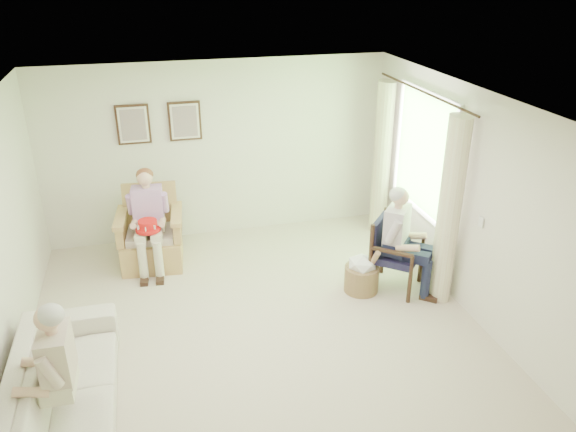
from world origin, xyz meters
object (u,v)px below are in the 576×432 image
object	(u,v)px
sofa	(64,387)
person_dark	(401,235)
wicker_armchair	(152,240)
person_sofa	(53,368)
hatbox	(362,273)
person_wicker	(149,214)
wood_armchair	(394,249)
red_hat	(148,226)

from	to	relation	value
sofa	person_dark	xyz separation A→B (m)	(3.84, 1.24, 0.45)
wicker_armchair	sofa	size ratio (longest dim) A/B	0.47
person_sofa	hatbox	world-z (taller)	person_sofa
person_wicker	person_dark	bearing A→B (deg)	-19.72
wicker_armchair	person_sofa	distance (m)	3.17
sofa	person_sofa	xyz separation A→B (m)	(-0.00, -0.26, 0.42)
person_dark	person_sofa	distance (m)	4.12
wood_armchair	hatbox	world-z (taller)	wood_armchair
wood_armchair	red_hat	world-z (taller)	wood_armchair
red_hat	wicker_armchair	bearing A→B (deg)	86.01
person_sofa	red_hat	bearing A→B (deg)	163.75
sofa	person_wicker	size ratio (longest dim) A/B	1.65
person_sofa	hatbox	xyz separation A→B (m)	(3.40, 1.59, -0.50)
person_wicker	person_dark	size ratio (longest dim) A/B	1.01
sofa	hatbox	bearing A→B (deg)	-68.50
person_wicker	hatbox	xyz separation A→B (m)	(2.52, -1.28, -0.55)
wicker_armchair	red_hat	size ratio (longest dim) A/B	3.32
sofa	person_sofa	size ratio (longest dim) A/B	1.72
person_sofa	red_hat	distance (m)	2.81
person_wicker	hatbox	size ratio (longest dim) A/B	2.13
red_hat	sofa	bearing A→B (deg)	-109.45
sofa	red_hat	bearing A→B (deg)	-19.45
person_wicker	red_hat	size ratio (longest dim) A/B	4.27
sofa	hatbox	distance (m)	3.65
wood_armchair	person_dark	xyz separation A→B (m)	(0.00, -0.15, 0.28)
wicker_armchair	person_wicker	bearing A→B (deg)	-84.71
sofa	person_wicker	bearing A→B (deg)	-18.51
sofa	wicker_armchair	bearing A→B (deg)	-17.64
person_sofa	hatbox	distance (m)	3.79
person_dark	red_hat	distance (m)	3.21
hatbox	person_dark	bearing A→B (deg)	-12.89
hatbox	sofa	bearing A→B (deg)	-158.50
wood_armchair	sofa	xyz separation A→B (m)	(-3.84, -1.39, -0.18)
wicker_armchair	person_dark	xyz separation A→B (m)	(2.96, -1.52, 0.45)
person_wicker	person_dark	world-z (taller)	person_wicker
wicker_armchair	person_dark	bearing A→B (deg)	-21.90
sofa	wood_armchair	bearing A→B (deg)	-70.09
person_dark	red_hat	world-z (taller)	person_dark
sofa	red_hat	world-z (taller)	red_hat
hatbox	red_hat	bearing A→B (deg)	157.05
wicker_armchair	wood_armchair	size ratio (longest dim) A/B	1.15
red_hat	person_dark	bearing A→B (deg)	-21.54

